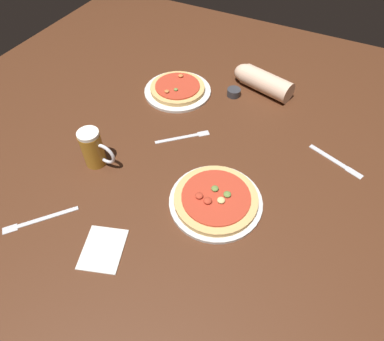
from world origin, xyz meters
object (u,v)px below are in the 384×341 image
ramekin_sauce (234,92)px  diner_arm (261,81)px  pizza_plate_far (178,89)px  beer_mug_dark (94,149)px  knife_right (336,161)px  fork_spare (39,220)px  pizza_plate_near (216,200)px  napkin_folded (103,249)px  fork_left (184,137)px

ramekin_sauce → diner_arm: bearing=47.5°
pizza_plate_far → diner_arm: size_ratio=1.04×
pizza_plate_far → beer_mug_dark: beer_mug_dark is taller
knife_right → fork_spare: (-0.78, -0.67, 0.00)m
pizza_plate_far → beer_mug_dark: bearing=-96.6°
ramekin_sauce → diner_arm: size_ratio=0.21×
fork_spare → diner_arm: (0.39, 0.96, 0.04)m
pizza_plate_far → knife_right: bearing=-8.5°
fork_spare → diner_arm: bearing=68.2°
beer_mug_dark → knife_right: beer_mug_dark is taller
pizza_plate_far → ramekin_sauce: pizza_plate_far is taller
pizza_plate_near → beer_mug_dark: 0.46m
napkin_folded → fork_left: (-0.01, 0.53, -0.00)m
pizza_plate_far → diner_arm: 0.37m
knife_right → fork_spare: size_ratio=1.10×
diner_arm → napkin_folded: bearing=-98.7°
fork_left → fork_spare: (-0.23, -0.54, -0.00)m
napkin_folded → ramekin_sauce: bearing=86.0°
fork_spare → fork_left: bearing=66.7°
pizza_plate_far → knife_right: size_ratio=1.41×
pizza_plate_far → diner_arm: (0.31, 0.18, 0.03)m
fork_spare → beer_mug_dark: bearing=87.1°
knife_right → diner_arm: diner_arm is taller
fork_spare → pizza_plate_near: bearing=33.8°
beer_mug_dark → fork_left: (0.22, 0.26, -0.07)m
beer_mug_dark → fork_left: size_ratio=0.85×
napkin_folded → diner_arm: size_ratio=0.52×
beer_mug_dark → diner_arm: size_ratio=0.52×
pizza_plate_near → ramekin_sauce: 0.58m
pizza_plate_near → knife_right: (0.31, 0.36, -0.01)m
pizza_plate_far → knife_right: pizza_plate_far is taller
beer_mug_dark → fork_left: beer_mug_dark is taller
pizza_plate_far → napkin_folded: pizza_plate_far is taller
pizza_plate_near → diner_arm: bearing=97.0°
pizza_plate_near → knife_right: pizza_plate_near is taller
knife_right → pizza_plate_near: bearing=-130.8°
fork_left → knife_right: size_ratio=0.83×
fork_spare → knife_right: bearing=40.9°
diner_arm → fork_left: bearing=-110.0°
pizza_plate_far → diner_arm: bearing=30.4°
fork_left → fork_spare: 0.58m
pizza_plate_near → beer_mug_dark: beer_mug_dark is taller
beer_mug_dark → napkin_folded: beer_mug_dark is taller
pizza_plate_near → fork_left: pizza_plate_near is taller
pizza_plate_near → knife_right: bearing=49.2°
pizza_plate_near → fork_left: 0.33m
beer_mug_dark → diner_arm: bearing=61.4°
pizza_plate_near → diner_arm: size_ratio=1.09×
pizza_plate_near → knife_right: 0.48m
ramekin_sauce → pizza_plate_far: bearing=-158.4°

